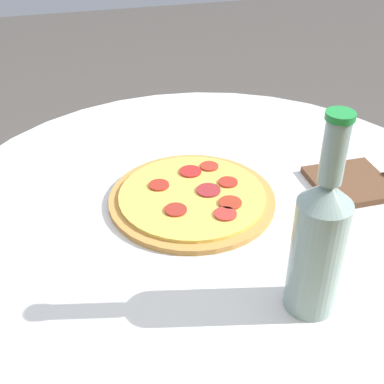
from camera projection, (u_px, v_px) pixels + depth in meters
name	position (u px, v px, depth m)	size (l,w,h in m)	color
table	(210.00, 288.00, 1.02)	(0.96, 0.96, 0.76)	silver
pizza	(192.00, 198.00, 0.92)	(0.29, 0.29, 0.02)	#B77F3D
beer_bottle	(319.00, 241.00, 0.67)	(0.07, 0.07, 0.29)	gray
pizza_paddle	(367.00, 180.00, 0.97)	(0.28, 0.13, 0.02)	brown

